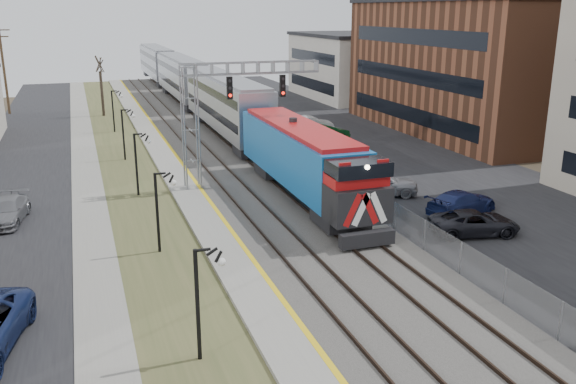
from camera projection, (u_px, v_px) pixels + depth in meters
name	position (u px, v px, depth m)	size (l,w,h in m)	color
street_west	(19.00, 178.00, 42.57)	(7.00, 120.00, 0.04)	black
sidewalk	(86.00, 172.00, 43.97)	(2.00, 120.00, 0.08)	gray
grass_median	(129.00, 169.00, 44.91)	(4.00, 120.00, 0.06)	#424A27
platform	(169.00, 165.00, 45.82)	(2.00, 120.00, 0.24)	gray
ballast_bed	(234.00, 160.00, 47.39)	(8.00, 120.00, 0.20)	#595651
parking_lot	(373.00, 150.00, 51.16)	(16.00, 120.00, 0.04)	black
platform_edge	(181.00, 162.00, 46.06)	(0.24, 120.00, 0.01)	gold
track_near	(209.00, 160.00, 46.71)	(1.58, 120.00, 0.15)	#2D2119
track_far	(253.00, 156.00, 47.81)	(1.58, 120.00, 0.15)	#2D2119
train	(194.00, 87.00, 68.95)	(3.00, 85.85, 5.33)	#1561AC
signal_gantry	(216.00, 104.00, 38.60)	(9.00, 1.07, 8.15)	gray
lampposts	(157.00, 212.00, 29.21)	(0.14, 62.14, 4.00)	black
fence	(285.00, 147.00, 48.50)	(0.04, 120.00, 1.60)	gray
buildings_east	(549.00, 73.00, 50.27)	(16.00, 76.00, 15.00)	#A89D87
bare_trees	(1.00, 131.00, 44.98)	(12.30, 42.30, 5.95)	#382D23
car_lot_c	(475.00, 223.00, 31.67)	(2.13, 4.62, 1.28)	black
car_lot_d	(461.00, 203.00, 34.84)	(1.93, 4.74, 1.38)	#172051
car_lot_e	(380.00, 183.00, 38.40)	(1.93, 4.79, 1.63)	gray
car_lot_f	(325.00, 133.00, 54.14)	(1.59, 4.55, 1.50)	#0D431C
car_street_b	(7.00, 211.00, 33.50)	(1.83, 4.51, 1.31)	slate
car_lot_g	(310.00, 124.00, 58.59)	(1.56, 4.49, 1.48)	silver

